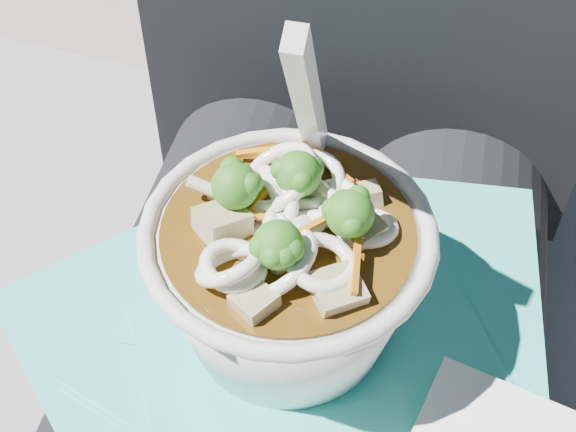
% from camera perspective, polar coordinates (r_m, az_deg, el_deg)
% --- Properties ---
extents(stone_ledge, '(1.05, 0.60, 0.43)m').
position_cam_1_polar(stone_ledge, '(0.86, 2.59, -15.03)').
color(stone_ledge, slate).
rests_on(stone_ledge, ground).
extents(lap, '(0.31, 0.48, 0.15)m').
position_cam_1_polar(lap, '(0.54, 0.49, -14.97)').
color(lap, black).
rests_on(lap, stone_ledge).
extents(person_body, '(0.34, 0.94, 0.98)m').
position_cam_1_polar(person_body, '(0.56, 2.55, -5.30)').
color(person_body, black).
rests_on(person_body, ground).
extents(plastic_bag, '(0.34, 0.32, 0.02)m').
position_cam_1_polar(plastic_bag, '(0.47, 0.72, -8.27)').
color(plastic_bag, '#2DBEAE').
rests_on(plastic_bag, lap).
extents(udon_bowl, '(0.17, 0.17, 0.20)m').
position_cam_1_polar(udon_bowl, '(0.42, 0.01, -3.59)').
color(udon_bowl, silver).
rests_on(udon_bowl, plastic_bag).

